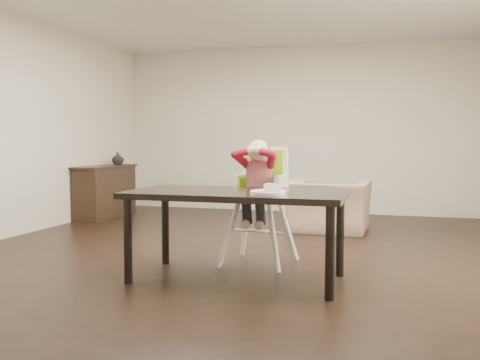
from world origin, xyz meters
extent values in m
plane|color=black|center=(0.00, 0.00, 0.00)|extent=(7.00, 7.00, 0.00)
cube|color=beige|center=(0.00, 3.50, 1.35)|extent=(6.00, 0.02, 2.70)
cube|color=black|center=(0.20, -0.90, 0.72)|extent=(1.80, 0.90, 0.05)
cylinder|color=black|center=(-0.62, -1.27, 0.35)|extent=(0.07, 0.07, 0.70)
cylinder|color=black|center=(1.02, -1.27, 0.35)|extent=(0.07, 0.07, 0.70)
cylinder|color=black|center=(-0.62, -0.53, 0.35)|extent=(0.07, 0.07, 0.70)
cylinder|color=black|center=(1.02, -0.53, 0.35)|extent=(0.07, 0.07, 0.70)
cylinder|color=white|center=(-0.01, -0.48, 0.31)|extent=(0.05, 0.05, 0.62)
cylinder|color=white|center=(0.43, -0.53, 0.31)|extent=(0.05, 0.05, 0.62)
cylinder|color=white|center=(0.03, -0.04, 0.31)|extent=(0.05, 0.05, 0.62)
cylinder|color=white|center=(0.48, -0.08, 0.31)|extent=(0.05, 0.05, 0.62)
cube|color=white|center=(0.23, -0.28, 0.62)|extent=(0.48, 0.44, 0.06)
cube|color=#8FD81B|center=(0.23, -0.28, 0.66)|extent=(0.39, 0.37, 0.03)
cube|color=white|center=(0.25, -0.11, 0.88)|extent=(0.45, 0.10, 0.47)
cube|color=#8FD81B|center=(0.25, -0.15, 0.87)|extent=(0.38, 0.06, 0.42)
cube|color=black|center=(0.17, -0.22, 0.87)|extent=(0.05, 0.20, 0.02)
cube|color=black|center=(0.31, -0.24, 0.87)|extent=(0.05, 0.20, 0.02)
cylinder|color=red|center=(0.23, -0.28, 0.83)|extent=(0.28, 0.28, 0.30)
sphere|color=beige|center=(0.23, -0.31, 1.07)|extent=(0.22, 0.22, 0.20)
ellipsoid|color=brown|center=(0.23, -0.28, 1.10)|extent=(0.22, 0.21, 0.15)
sphere|color=beige|center=(0.18, -0.41, 1.08)|extent=(0.10, 0.10, 0.09)
sphere|color=beige|center=(0.26, -0.41, 1.08)|extent=(0.10, 0.10, 0.09)
cylinder|color=white|center=(0.51, -1.09, 0.76)|extent=(0.29, 0.29, 0.02)
torus|color=white|center=(0.51, -1.09, 0.77)|extent=(0.29, 0.29, 0.01)
imported|color=tan|center=(0.65, 1.72, 0.44)|extent=(1.04, 0.71, 0.88)
cube|color=black|center=(-2.78, 2.05, 0.38)|extent=(0.40, 1.20, 0.76)
cube|color=black|center=(-2.78, 2.05, 0.78)|extent=(0.44, 1.26, 0.03)
imported|color=#99999E|center=(-2.78, 2.45, 0.88)|extent=(0.19, 0.20, 0.19)
camera|label=1|loc=(1.47, -5.15, 1.17)|focal=40.00mm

